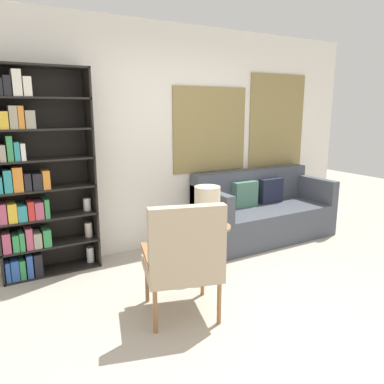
{
  "coord_description": "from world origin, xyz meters",
  "views": [
    {
      "loc": [
        -1.77,
        -2.15,
        1.71
      ],
      "look_at": [
        0.05,
        0.99,
        0.9
      ],
      "focal_mm": 35.0,
      "sensor_mm": 36.0,
      "label": 1
    }
  ],
  "objects_px": {
    "armchair": "(184,255)",
    "table_lamp": "(207,201)",
    "side_table": "(209,231)",
    "couch": "(262,213)",
    "bookshelf": "(32,181)"
  },
  "relations": [
    {
      "from": "bookshelf",
      "to": "couch",
      "type": "xyz_separation_m",
      "value": [
        2.81,
        -0.24,
        -0.67
      ]
    },
    {
      "from": "side_table",
      "to": "table_lamp",
      "type": "relative_size",
      "value": 1.2
    },
    {
      "from": "bookshelf",
      "to": "table_lamp",
      "type": "height_order",
      "value": "bookshelf"
    },
    {
      "from": "side_table",
      "to": "table_lamp",
      "type": "height_order",
      "value": "table_lamp"
    },
    {
      "from": "armchair",
      "to": "table_lamp",
      "type": "xyz_separation_m",
      "value": [
        0.68,
        0.73,
        0.2
      ]
    },
    {
      "from": "couch",
      "to": "side_table",
      "type": "relative_size",
      "value": 3.66
    },
    {
      "from": "bookshelf",
      "to": "side_table",
      "type": "xyz_separation_m",
      "value": [
        1.58,
        -0.83,
        -0.56
      ]
    },
    {
      "from": "side_table",
      "to": "table_lamp",
      "type": "xyz_separation_m",
      "value": [
        -0.01,
        0.02,
        0.32
      ]
    },
    {
      "from": "armchair",
      "to": "side_table",
      "type": "xyz_separation_m",
      "value": [
        0.69,
        0.71,
        -0.12
      ]
    },
    {
      "from": "couch",
      "to": "table_lamp",
      "type": "height_order",
      "value": "table_lamp"
    },
    {
      "from": "bookshelf",
      "to": "couch",
      "type": "bearing_deg",
      "value": -4.98
    },
    {
      "from": "side_table",
      "to": "table_lamp",
      "type": "distance_m",
      "value": 0.32
    },
    {
      "from": "armchair",
      "to": "side_table",
      "type": "height_order",
      "value": "armchair"
    },
    {
      "from": "couch",
      "to": "side_table",
      "type": "height_order",
      "value": "couch"
    },
    {
      "from": "bookshelf",
      "to": "armchair",
      "type": "bearing_deg",
      "value": -59.95
    }
  ]
}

